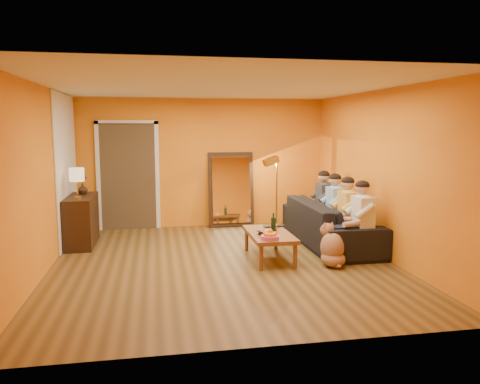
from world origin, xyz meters
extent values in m
cube|color=brown|center=(0.00, 0.00, 0.00)|extent=(5.00, 5.50, 0.00)
cube|color=white|center=(0.00, 0.00, 2.60)|extent=(5.00, 5.50, 0.00)
cube|color=orange|center=(0.00, 2.75, 1.30)|extent=(5.00, 0.00, 2.60)
cube|color=orange|center=(-2.50, 0.00, 1.30)|extent=(0.00, 5.50, 2.60)
cube|color=orange|center=(2.50, 0.00, 1.30)|extent=(0.00, 5.50, 2.60)
cube|color=white|center=(-2.48, 1.75, 1.30)|extent=(0.02, 1.90, 2.58)
cube|color=#3F2D19|center=(-1.50, 2.83, 1.05)|extent=(1.06, 0.30, 2.10)
cube|color=white|center=(-2.07, 2.71, 1.05)|extent=(0.08, 0.06, 2.20)
cube|color=white|center=(-0.93, 2.71, 1.05)|extent=(0.08, 0.06, 2.20)
cube|color=white|center=(-1.50, 2.71, 2.12)|extent=(1.22, 0.06, 0.08)
cube|color=#312010|center=(0.55, 2.63, 0.76)|extent=(0.92, 0.27, 1.51)
cube|color=white|center=(0.55, 2.59, 0.76)|extent=(0.78, 0.21, 1.35)
cube|color=#312010|center=(-2.24, 1.55, 0.42)|extent=(0.44, 1.18, 0.85)
imported|color=black|center=(2.00, 0.82, 0.37)|extent=(2.56, 1.00, 0.75)
cylinder|color=black|center=(0.78, 0.03, 0.58)|extent=(0.07, 0.07, 0.31)
imported|color=#B27F3F|center=(0.85, 0.20, 0.47)|extent=(0.11, 0.11, 0.10)
imported|color=black|center=(0.91, 0.43, 0.43)|extent=(0.38, 0.26, 0.03)
imported|color=#312010|center=(0.55, -0.12, 0.43)|extent=(0.22, 0.27, 0.02)
imported|color=#B4141E|center=(0.56, -0.11, 0.45)|extent=(0.21, 0.26, 0.02)
imported|color=black|center=(0.55, -0.13, 0.47)|extent=(0.25, 0.29, 0.02)
imported|color=#312010|center=(-2.24, 1.80, 0.94)|extent=(0.18, 0.18, 0.19)
camera|label=1|loc=(-0.96, -6.74, 2.01)|focal=35.00mm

